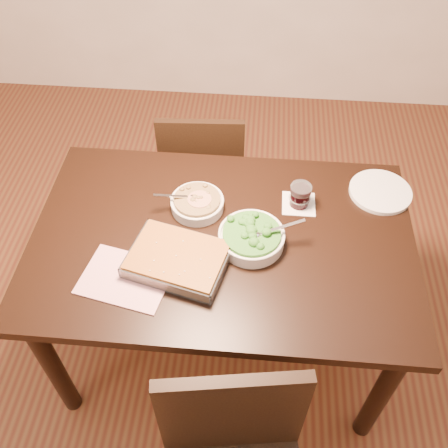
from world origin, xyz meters
name	(u,v)px	position (x,y,z in m)	size (l,w,h in m)	color
ground	(223,337)	(0.00, 0.00, 0.00)	(4.00, 4.00, 0.00)	#4F2316
table	(222,253)	(0.00, 0.00, 0.65)	(1.40, 0.90, 0.75)	black
magazine_a	(126,278)	(-0.31, -0.21, 0.75)	(0.30, 0.22, 0.01)	#B93555
coaster	(299,204)	(0.28, 0.19, 0.75)	(0.13, 0.13, 0.00)	white
stew_bowl	(197,203)	(-0.11, 0.14, 0.78)	(0.22, 0.20, 0.08)	white
broccoli_bowl	(252,237)	(0.11, -0.02, 0.78)	(0.27, 0.24, 0.09)	white
baking_dish	(178,259)	(-0.14, -0.14, 0.78)	(0.38, 0.32, 0.06)	silver
wine_tumbler	(300,195)	(0.28, 0.19, 0.80)	(0.08, 0.08, 0.09)	black
dinner_plate	(380,192)	(0.60, 0.28, 0.76)	(0.24, 0.24, 0.02)	white
chair_far	(204,169)	(-0.15, 0.67, 0.47)	(0.41, 0.41, 0.84)	black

